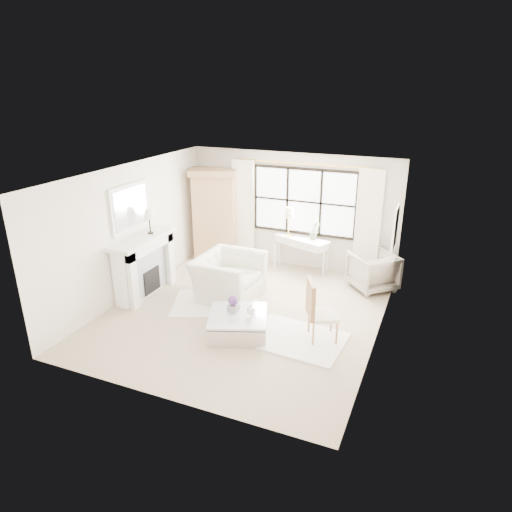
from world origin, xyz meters
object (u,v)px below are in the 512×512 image
object	(u,v)px
club_armchair	(228,277)
coffee_table	(238,324)
console_table	(301,254)
armoire	(215,214)

from	to	relation	value
club_armchair	coffee_table	world-z (taller)	club_armchair
console_table	club_armchair	distance (m)	2.17
console_table	club_armchair	xyz separation A→B (m)	(-0.94, -1.96, 0.04)
armoire	club_armchair	world-z (taller)	armoire
armoire	console_table	xyz separation A→B (m)	(2.23, 0.05, -0.74)
club_armchair	coffee_table	size ratio (longest dim) A/B	1.05
coffee_table	club_armchair	bearing A→B (deg)	101.41
club_armchair	coffee_table	bearing A→B (deg)	-145.21
armoire	coffee_table	world-z (taller)	armoire
armoire	club_armchair	bearing A→B (deg)	-75.44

